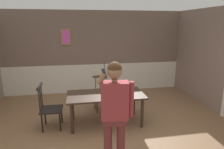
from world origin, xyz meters
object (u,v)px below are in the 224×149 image
object	(u,v)px
dining_table	(106,97)
chair_by_doorway	(50,108)
person_figure	(115,108)
chair_near_window	(101,94)

from	to	relation	value
dining_table	chair_by_doorway	xyz separation A→B (m)	(-1.28, 0.00, -0.17)
dining_table	chair_by_doorway	world-z (taller)	chair_by_doorway
person_figure	chair_by_doorway	bearing A→B (deg)	-44.32
dining_table	chair_by_doorway	size ratio (longest dim) A/B	1.71
dining_table	chair_by_doorway	distance (m)	1.29
chair_near_window	person_figure	xyz separation A→B (m)	(-0.07, -2.32, 0.57)
dining_table	person_figure	distance (m)	1.54
dining_table	person_figure	xyz separation A→B (m)	(-0.08, -1.49, 0.38)
chair_by_doorway	person_figure	bearing A→B (deg)	40.73
chair_near_window	person_figure	size ratio (longest dim) A/B	0.53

